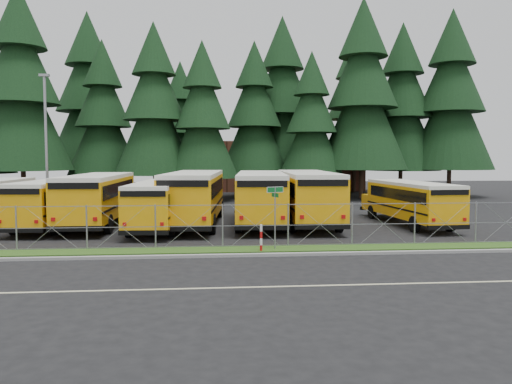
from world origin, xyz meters
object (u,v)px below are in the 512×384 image
(bus_4, at_px, (195,199))
(light_standard, at_px, (46,138))
(bus_1, at_px, (58,204))
(bus_6, at_px, (307,198))
(bus_5, at_px, (261,199))
(bus_east, at_px, (409,203))
(bus_3, at_px, (159,206))
(striped_bollard, at_px, (261,238))
(street_sign, at_px, (275,204))
(bus_2, at_px, (99,200))

(bus_4, height_order, light_standard, light_standard)
(bus_1, relative_size, bus_6, 0.86)
(bus_5, height_order, bus_6, bus_6)
(bus_1, height_order, bus_east, bus_1)
(bus_5, relative_size, light_standard, 1.19)
(bus_1, relative_size, bus_3, 1.02)
(bus_5, height_order, striped_bollard, bus_5)
(bus_6, relative_size, street_sign, 4.37)
(bus_4, height_order, street_sign, bus_4)
(bus_6, distance_m, bus_east, 6.17)
(bus_3, height_order, bus_5, bus_5)
(street_sign, bearing_deg, bus_2, 137.34)
(bus_5, height_order, bus_east, bus_5)
(bus_3, distance_m, striped_bollard, 9.01)
(bus_1, xyz_separation_m, bus_3, (6.00, -1.38, -0.03))
(bus_east, height_order, striped_bollard, bus_east)
(bus_1, bearing_deg, bus_4, 6.05)
(bus_1, bearing_deg, striped_bollard, -32.68)
(street_sign, bearing_deg, striped_bollard, -146.35)
(bus_4, bearing_deg, bus_east, -0.08)
(bus_east, relative_size, striped_bollard, 8.35)
(street_sign, xyz_separation_m, striped_bollard, (-0.66, -0.44, -1.43))
(bus_4, relative_size, bus_6, 1.00)
(bus_3, relative_size, bus_6, 0.84)
(bus_1, relative_size, bus_2, 0.90)
(bus_2, bearing_deg, bus_1, -168.49)
(bus_1, xyz_separation_m, bus_5, (12.00, 0.10, 0.20))
(bus_2, relative_size, bus_6, 0.96)
(bus_4, height_order, striped_bollard, bus_4)
(bus_2, relative_size, bus_east, 1.17)
(bus_3, xyz_separation_m, light_standard, (-9.06, 9.24, 4.15))
(bus_1, bearing_deg, street_sign, -29.67)
(street_sign, distance_m, striped_bollard, 1.64)
(bus_2, height_order, bus_5, bus_5)
(bus_6, bearing_deg, bus_5, -176.29)
(bus_6, height_order, bus_east, bus_6)
(bus_2, xyz_separation_m, striped_bollard, (8.85, -9.21, -0.94))
(bus_1, distance_m, striped_bollard, 14.18)
(bus_3, bearing_deg, bus_east, 4.65)
(bus_3, relative_size, bus_east, 1.03)
(striped_bollard, bearing_deg, bus_east, 38.57)
(street_sign, bearing_deg, bus_6, 70.11)
(bus_1, height_order, striped_bollard, bus_1)
(street_sign, bearing_deg, bus_east, 38.91)
(striped_bollard, bearing_deg, street_sign, 33.65)
(bus_1, height_order, bus_3, bus_1)
(bus_1, xyz_separation_m, bus_east, (20.92, -0.95, -0.07))
(bus_2, xyz_separation_m, light_standard, (-5.34, 7.41, 3.96))
(bus_3, relative_size, street_sign, 3.68)
(bus_4, xyz_separation_m, light_standard, (-11.08, 7.78, 3.89))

